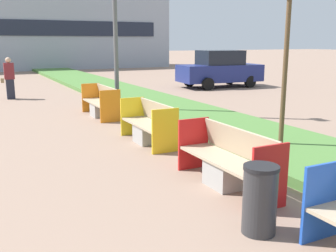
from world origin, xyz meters
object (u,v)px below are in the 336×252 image
object	(u,v)px
parked_car_distant	(220,69)
pedestrian_walking	(9,78)
bench_orange_frame	(101,105)
litter_bin	(260,199)
bench_yellow_frame	(149,127)
bench_red_frame	(228,164)

from	to	relation	value
parked_car_distant	pedestrian_walking	bearing A→B (deg)	-176.59
bench_orange_frame	litter_bin	xyz separation A→B (m)	(-0.59, -8.27, 0.07)
pedestrian_walking	parked_car_distant	xyz separation A→B (m)	(10.00, -0.25, 0.06)
bench_orange_frame	pedestrian_walking	xyz separation A→B (m)	(-2.17, 5.31, 0.49)
bench_orange_frame	parked_car_distant	bearing A→B (deg)	32.87
pedestrian_walking	bench_yellow_frame	bearing A→B (deg)	-76.41
litter_bin	pedestrian_walking	xyz separation A→B (m)	(-1.58, 13.58, 0.42)
bench_orange_frame	pedestrian_walking	world-z (taller)	pedestrian_walking
litter_bin	parked_car_distant	bearing A→B (deg)	57.73
bench_yellow_frame	pedestrian_walking	size ratio (longest dim) A/B	1.13
litter_bin	pedestrian_walking	world-z (taller)	pedestrian_walking
bench_red_frame	parked_car_distant	xyz separation A→B (m)	(7.83, 11.84, 0.54)
bench_red_frame	pedestrian_walking	bearing A→B (deg)	100.17
bench_red_frame	bench_orange_frame	xyz separation A→B (m)	(-0.00, 6.78, -0.00)
bench_yellow_frame	pedestrian_walking	xyz separation A→B (m)	(-2.17, 8.97, 0.49)
parked_car_distant	bench_orange_frame	bearing A→B (deg)	-142.30
bench_orange_frame	pedestrian_walking	distance (m)	5.76
bench_red_frame	parked_car_distant	world-z (taller)	parked_car_distant
bench_red_frame	bench_yellow_frame	xyz separation A→B (m)	(-0.00, 3.12, -0.01)
litter_bin	parked_car_distant	xyz separation A→B (m)	(8.42, 13.33, 0.48)
pedestrian_walking	parked_car_distant	size ratio (longest dim) A/B	0.39
bench_orange_frame	litter_bin	bearing A→B (deg)	-94.06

